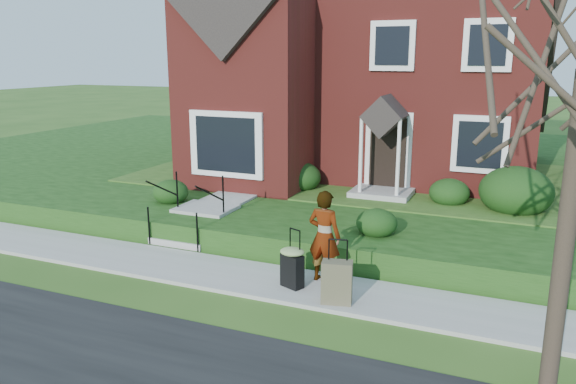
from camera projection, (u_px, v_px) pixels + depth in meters
The scene contains 10 objects.
ground at pixel (256, 281), 11.11m from camera, with size 120.00×120.00×0.00m, color #2D5119.
sidewalk at pixel (256, 279), 11.10m from camera, with size 60.00×1.60×0.08m, color #9E9B93.
terrace at pixel (500, 177), 19.28m from camera, with size 44.00×20.00×0.60m, color #173B10.
walkway at pixel (254, 186), 16.38m from camera, with size 1.20×6.00×0.06m, color #9E9B93.
main_house at pixel (376, 27), 18.54m from camera, with size 10.40×10.20×9.40m.
front_steps at pixel (196, 220), 13.59m from camera, with size 1.40×2.02×1.50m.
foundation_shrubs at pixel (363, 180), 14.99m from camera, with size 10.67×4.51×1.24m.
woman at pixel (324, 236), 10.72m from camera, with size 0.66×0.43×1.81m, color #999999.
suitcase_black at pixel (292, 265), 10.54m from camera, with size 0.58×0.54×1.13m.
suitcase_olive at pixel (337, 282), 9.87m from camera, with size 0.59×0.41×1.16m.
Camera 1 is at (4.63, -9.31, 4.34)m, focal length 35.00 mm.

